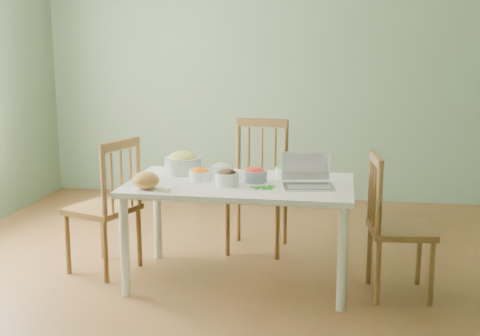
% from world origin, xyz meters
% --- Properties ---
extents(floor, '(5.00, 5.00, 0.00)m').
position_xyz_m(floor, '(0.00, 0.00, 0.00)').
color(floor, brown).
rests_on(floor, ground).
extents(wall_back, '(5.00, 0.00, 2.70)m').
position_xyz_m(wall_back, '(0.00, 2.50, 1.35)').
color(wall_back, '#5E7054').
rests_on(wall_back, ground).
extents(wall_front, '(5.00, 0.00, 2.70)m').
position_xyz_m(wall_front, '(0.00, -2.50, 1.35)').
color(wall_front, '#5E7054').
rests_on(wall_front, ground).
extents(dining_table, '(1.53, 0.86, 0.72)m').
position_xyz_m(dining_table, '(-0.02, 0.05, 0.36)').
color(dining_table, white).
rests_on(dining_table, floor).
extents(chair_far, '(0.49, 0.47, 1.04)m').
position_xyz_m(chair_far, '(-0.00, 0.75, 0.52)').
color(chair_far, '#502F13').
rests_on(chair_far, floor).
extents(chair_left, '(0.54, 0.55, 0.99)m').
position_xyz_m(chair_left, '(-1.05, 0.11, 0.49)').
color(chair_left, '#502F13').
rests_on(chair_left, floor).
extents(chair_right, '(0.44, 0.46, 0.95)m').
position_xyz_m(chair_right, '(1.06, 0.01, 0.47)').
color(chair_right, '#502F13').
rests_on(chair_right, floor).
extents(bread_boule, '(0.21, 0.21, 0.11)m').
position_xyz_m(bread_boule, '(-0.60, -0.23, 0.78)').
color(bread_boule, '#CA8A3D').
rests_on(bread_boule, dining_table).
extents(butter_stick, '(0.10, 0.06, 0.03)m').
position_xyz_m(butter_stick, '(-0.47, -0.30, 0.73)').
color(butter_stick, beige).
rests_on(butter_stick, dining_table).
extents(bowl_squash, '(0.34, 0.34, 0.15)m').
position_xyz_m(bowl_squash, '(-0.48, 0.29, 0.80)').
color(bowl_squash, '#E8D058').
rests_on(bowl_squash, dining_table).
extents(bowl_carrot, '(0.18, 0.18, 0.09)m').
position_xyz_m(bowl_carrot, '(-0.31, 0.07, 0.76)').
color(bowl_carrot, '#F66A00').
rests_on(bowl_carrot, dining_table).
extents(bowl_onion, '(0.19, 0.19, 0.09)m').
position_xyz_m(bowl_onion, '(-0.19, 0.26, 0.76)').
color(bowl_onion, beige).
rests_on(bowl_onion, dining_table).
extents(bowl_mushroom, '(0.18, 0.18, 0.11)m').
position_xyz_m(bowl_mushroom, '(-0.09, -0.05, 0.77)').
color(bowl_mushroom, '#301C15').
rests_on(bowl_mushroom, dining_table).
extents(bowl_redpep, '(0.18, 0.18, 0.10)m').
position_xyz_m(bowl_redpep, '(0.08, 0.10, 0.77)').
color(bowl_redpep, '#E14823').
rests_on(bowl_redpep, dining_table).
extents(bowl_broccoli, '(0.15, 0.15, 0.09)m').
position_xyz_m(bowl_broccoli, '(0.26, 0.28, 0.76)').
color(bowl_broccoli, '#0F330A').
rests_on(bowl_broccoli, dining_table).
extents(flatbread, '(0.29, 0.29, 0.02)m').
position_xyz_m(flatbread, '(0.33, 0.37, 0.73)').
color(flatbread, beige).
rests_on(flatbread, dining_table).
extents(basil_bunch, '(0.18, 0.18, 0.02)m').
position_xyz_m(basil_bunch, '(0.15, -0.08, 0.73)').
color(basil_bunch, '#18760E').
rests_on(basil_bunch, dining_table).
extents(laptop, '(0.37, 0.35, 0.22)m').
position_xyz_m(laptop, '(0.45, -0.03, 0.83)').
color(laptop, silver).
rests_on(laptop, dining_table).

